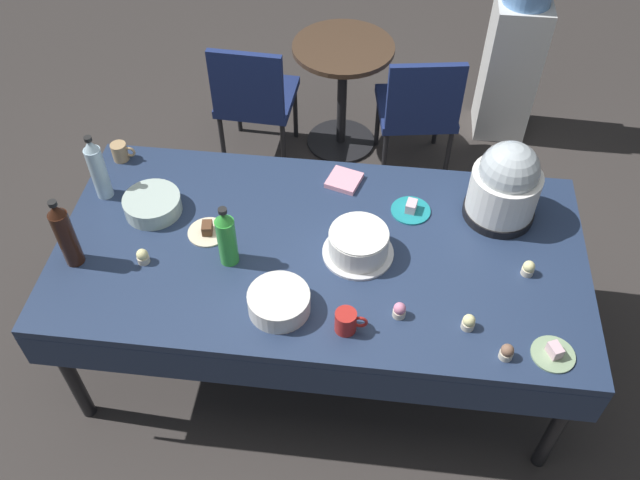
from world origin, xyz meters
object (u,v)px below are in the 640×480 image
at_px(maroon_chair_left, 254,95).
at_px(potluck_table, 320,258).
at_px(dessert_plate_teal, 411,209).
at_px(soda_bottle_lime_soda, 227,237).
at_px(cupcake_rose, 469,322).
at_px(dessert_plate_cream, 208,231).
at_px(water_cooler, 515,50).
at_px(dessert_plate_sage, 554,353).
at_px(soda_bottle_cola, 65,234).
at_px(cupcake_vanilla, 399,310).
at_px(ceramic_snack_bowl, 279,302).
at_px(coffee_mug_red, 347,321).
at_px(frosted_layer_cake, 358,244).
at_px(slow_cooker, 505,185).
at_px(round_cafe_table, 343,78).
at_px(cupcake_lemon, 143,256).
at_px(coffee_mug_tan, 120,152).
at_px(maroon_chair_right, 419,107).
at_px(cupcake_berry, 507,352).
at_px(soda_bottle_water, 98,169).
at_px(glass_salad_bowl, 153,204).

bearing_deg(maroon_chair_left, potluck_table, -68.09).
xyz_separation_m(dessert_plate_teal, soda_bottle_lime_soda, (-0.73, -0.37, 0.12)).
bearing_deg(soda_bottle_lime_soda, cupcake_rose, -13.20).
distance_m(dessert_plate_cream, water_cooler, 2.37).
height_order(dessert_plate_sage, soda_bottle_cola, soda_bottle_cola).
distance_m(cupcake_vanilla, water_cooler, 2.29).
relative_size(ceramic_snack_bowl, coffee_mug_red, 1.94).
height_order(frosted_layer_cake, maroon_chair_left, frosted_layer_cake).
bearing_deg(slow_cooker, round_cafe_table, 121.12).
distance_m(cupcake_rose, maroon_chair_left, 2.08).
xyz_separation_m(dessert_plate_cream, cupcake_lemon, (-0.22, -0.19, 0.02)).
xyz_separation_m(ceramic_snack_bowl, cupcake_vanilla, (0.46, 0.02, -0.01)).
relative_size(dessert_plate_sage, cupcake_rose, 2.38).
xyz_separation_m(ceramic_snack_bowl, cupcake_lemon, (-0.59, 0.17, -0.01)).
bearing_deg(cupcake_rose, coffee_mug_tan, 153.83).
xyz_separation_m(cupcake_lemon, soda_bottle_cola, (-0.28, -0.03, 0.13)).
xyz_separation_m(dessert_plate_cream, maroon_chair_right, (0.89, 1.35, -0.27)).
xyz_separation_m(slow_cooker, dessert_plate_teal, (-0.38, -0.03, -0.16)).
bearing_deg(cupcake_berry, frosted_layer_cake, 142.67).
distance_m(frosted_layer_cake, maroon_chair_right, 1.45).
distance_m(soda_bottle_water, maroon_chair_left, 1.31).
relative_size(soda_bottle_water, maroon_chair_right, 0.38).
relative_size(dessert_plate_sage, soda_bottle_water, 0.49).
bearing_deg(cupcake_vanilla, dessert_plate_teal, 86.90).
bearing_deg(round_cafe_table, dessert_plate_sage, -64.78).
xyz_separation_m(potluck_table, maroon_chair_right, (0.41, 1.38, -0.20)).
distance_m(dessert_plate_teal, soda_bottle_water, 1.37).
height_order(maroon_chair_right, water_cooler, water_cooler).
relative_size(cupcake_vanilla, soda_bottle_water, 0.21).
bearing_deg(soda_bottle_lime_soda, potluck_table, 16.49).
height_order(frosted_layer_cake, soda_bottle_water, soda_bottle_water).
xyz_separation_m(glass_salad_bowl, water_cooler, (1.72, 1.75, -0.20)).
bearing_deg(cupcake_rose, maroon_chair_left, 123.96).
distance_m(frosted_layer_cake, dessert_plate_sage, 0.85).
distance_m(potluck_table, round_cafe_table, 1.61).
distance_m(cupcake_berry, cupcake_vanilla, 0.41).
height_order(frosted_layer_cake, cupcake_vanilla, frosted_layer_cake).
height_order(cupcake_rose, cupcake_vanilla, same).
distance_m(dessert_plate_teal, soda_bottle_lime_soda, 0.82).
distance_m(slow_cooker, cupcake_rose, 0.65).
bearing_deg(soda_bottle_cola, cupcake_vanilla, -5.27).
height_order(potluck_table, glass_salad_bowl, glass_salad_bowl).
bearing_deg(cupcake_rose, water_cooler, 80.27).
relative_size(soda_bottle_water, soda_bottle_cola, 0.97).
bearing_deg(cupcake_vanilla, soda_bottle_lime_soda, 164.06).
relative_size(slow_cooker, cupcake_vanilla, 5.57).
bearing_deg(dessert_plate_cream, dessert_plate_sage, -17.96).
xyz_separation_m(cupcake_rose, coffee_mug_tan, (-1.59, 0.78, 0.01)).
xyz_separation_m(ceramic_snack_bowl, maroon_chair_left, (-0.43, 1.70, -0.30)).
xyz_separation_m(coffee_mug_red, maroon_chair_left, (-0.70, 1.77, -0.31)).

